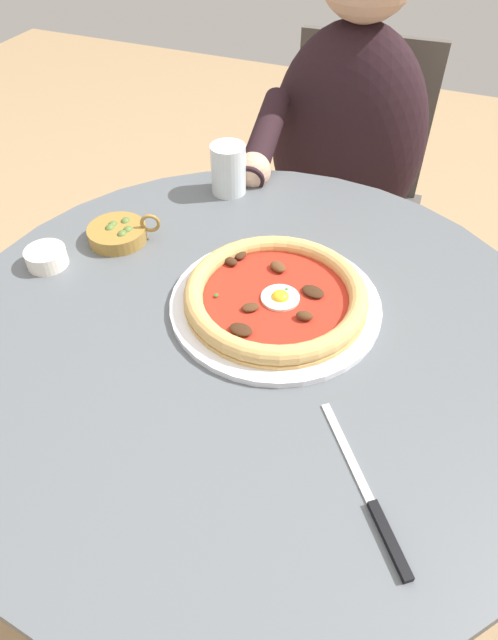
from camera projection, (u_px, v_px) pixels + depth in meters
ground_plane at (250, 552)px, 1.31m from camera, size 6.00×6.00×0.02m
dining_table at (250, 399)px, 0.89m from camera, size 0.89×0.89×0.75m
pizza_on_plate at (276, 297)px, 0.79m from camera, size 0.31×0.31×0.04m
water_glass at (228, 172)px, 1.01m from camera, size 0.06×0.06×0.09m
steak_knife at (375, 509)px, 0.58m from camera, size 0.18×0.14×0.01m
ramekin_capers at (46, 257)px, 0.87m from camera, size 0.06×0.06×0.03m
olive_pan at (118, 233)px, 0.92m from camera, size 0.10×0.12×0.05m
diner_person at (336, 213)px, 1.41m from camera, size 0.50×0.37×1.16m
cafe_chair_diner at (348, 183)px, 1.50m from camera, size 0.43×0.43×0.87m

